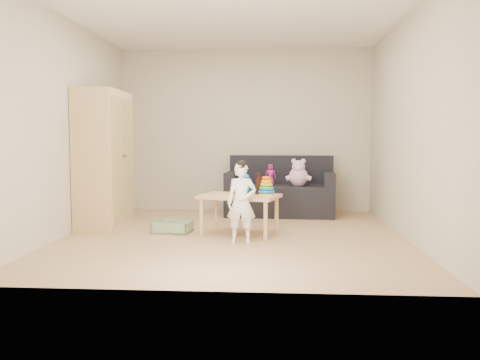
# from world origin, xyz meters

# --- Properties ---
(room) EXTENTS (4.50, 4.50, 4.50)m
(room) POSITION_xyz_m (0.00, 0.00, 1.30)
(room) COLOR tan
(room) RESTS_ON ground
(wardrobe) EXTENTS (0.49, 0.99, 1.78)m
(wardrobe) POSITION_xyz_m (-1.74, 0.47, 0.89)
(wardrobe) COLOR tan
(wardrobe) RESTS_ON ground
(sofa) EXTENTS (1.66, 0.90, 0.46)m
(sofa) POSITION_xyz_m (0.56, 1.71, 0.23)
(sofa) COLOR black
(sofa) RESTS_ON ground
(play_table) EXTENTS (1.04, 0.81, 0.48)m
(play_table) POSITION_xyz_m (0.05, 0.09, 0.24)
(play_table) COLOR #EAB380
(play_table) RESTS_ON ground
(storage_bin) EXTENTS (0.49, 0.40, 0.13)m
(storage_bin) POSITION_xyz_m (-0.79, 0.16, 0.07)
(storage_bin) COLOR #82A275
(storage_bin) RESTS_ON ground
(toddler) EXTENTS (0.33, 0.23, 0.87)m
(toddler) POSITION_xyz_m (0.11, -0.40, 0.44)
(toddler) COLOR white
(toddler) RESTS_ON ground
(pink_bear) EXTENTS (0.35, 0.31, 0.35)m
(pink_bear) POSITION_xyz_m (0.83, 1.60, 0.63)
(pink_bear) COLOR #EFB0D7
(pink_bear) RESTS_ON sofa
(doll) EXTENTS (0.16, 0.11, 0.32)m
(doll) POSITION_xyz_m (0.41, 1.67, 0.61)
(doll) COLOR #BA2288
(doll) RESTS_ON sofa
(ring_stacker) EXTENTS (0.20, 0.20, 0.23)m
(ring_stacker) POSITION_xyz_m (0.38, 0.06, 0.57)
(ring_stacker) COLOR #EBFF0D
(ring_stacker) RESTS_ON play_table
(brown_bottle) EXTENTS (0.09, 0.09, 0.26)m
(brown_bottle) POSITION_xyz_m (0.29, 0.19, 0.59)
(brown_bottle) COLOR black
(brown_bottle) RESTS_ON play_table
(blue_plush) EXTENTS (0.27, 0.26, 0.26)m
(blue_plush) POSITION_xyz_m (0.11, 0.25, 0.61)
(blue_plush) COLOR #197EE8
(blue_plush) RESTS_ON play_table
(wooden_figure) EXTENTS (0.05, 0.04, 0.12)m
(wooden_figure) POSITION_xyz_m (-0.02, 0.11, 0.54)
(wooden_figure) COLOR maroon
(wooden_figure) RESTS_ON play_table
(yellow_book) EXTENTS (0.22, 0.22, 0.01)m
(yellow_book) POSITION_xyz_m (-0.00, 0.26, 0.49)
(yellow_book) COLOR gold
(yellow_book) RESTS_ON play_table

